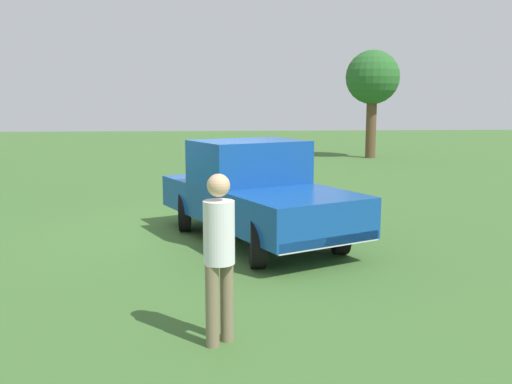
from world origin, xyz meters
TOP-DOWN VIEW (x-y plane):
  - ground_plane at (0.00, 0.00)m, footprint 80.00×80.00m
  - pickup_truck at (0.49, 0.93)m, footprint 4.80×3.58m
  - person_bystander at (4.87, 0.26)m, footprint 0.45×0.45m
  - tree_back_left at (-14.49, 7.43)m, footprint 2.40×2.40m

SIDE VIEW (x-z plane):
  - ground_plane at x=0.00m, z-range 0.00..0.00m
  - pickup_truck at x=0.49m, z-range 0.03..1.83m
  - person_bystander at x=4.87m, z-range 0.12..1.90m
  - tree_back_left at x=-14.49m, z-range 1.12..5.94m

